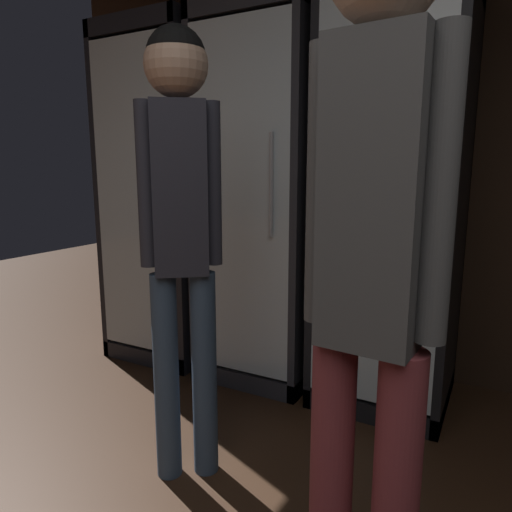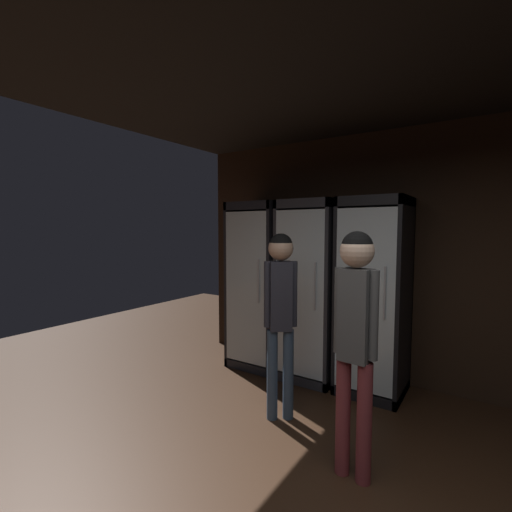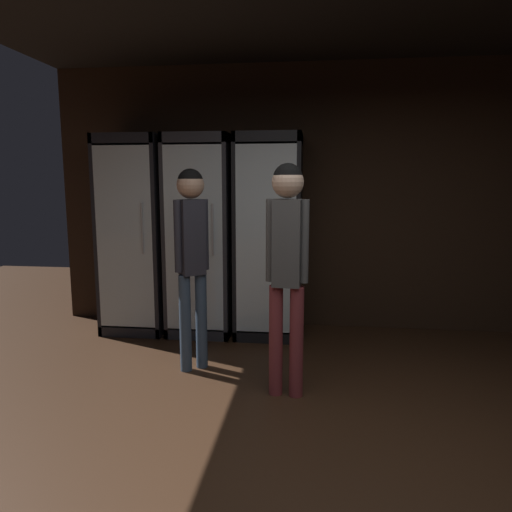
{
  "view_description": "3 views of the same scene",
  "coord_description": "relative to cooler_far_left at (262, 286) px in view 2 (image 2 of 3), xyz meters",
  "views": [
    {
      "loc": [
        -0.12,
        0.28,
        1.2
      ],
      "look_at": [
        -1.24,
        2.35,
        0.76
      ],
      "focal_mm": 32.47,
      "sensor_mm": 36.0,
      "label": 1
    },
    {
      "loc": [
        0.39,
        -1.12,
        1.72
      ],
      "look_at": [
        -2.07,
        2.6,
        1.38
      ],
      "focal_mm": 25.21,
      "sensor_mm": 36.0,
      "label": 2
    },
    {
      "loc": [
        -0.17,
        -2.09,
        1.58
      ],
      "look_at": [
        -0.75,
        2.61,
        0.83
      ],
      "focal_mm": 32.96,
      "sensor_mm": 36.0,
      "label": 3
    }
  ],
  "objects": [
    {
      "name": "wall_back",
      "position": [
        2.03,
        0.34,
        0.4
      ],
      "size": [
        6.0,
        0.06,
        2.8
      ],
      "primitive_type": "cube",
      "color": "black",
      "rests_on": "ground"
    },
    {
      "name": "cooler_left",
      "position": [
        0.7,
        0.0,
        -0.0
      ],
      "size": [
        0.65,
        0.69,
        2.04
      ],
      "color": "#2B2B30",
      "rests_on": "ground"
    },
    {
      "name": "shopper_near",
      "position": [
        0.87,
        -1.07,
        0.08
      ],
      "size": [
        0.25,
        0.23,
        1.68
      ],
      "color": "#384C66",
      "rests_on": "ground"
    },
    {
      "name": "cooler_far_left",
      "position": [
        0.0,
        0.0,
        0.0
      ],
      "size": [
        0.65,
        0.69,
        2.04
      ],
      "color": "black",
      "rests_on": "ground"
    },
    {
      "name": "ceiling_panel",
      "position": [
        2.03,
        -1.69,
        1.83
      ],
      "size": [
        6.0,
        8.0,
        0.06
      ],
      "primitive_type": "cube",
      "color": "black",
      "rests_on": "wall_back"
    },
    {
      "name": "shopper_far",
      "position": [
        1.67,
        -1.47,
        0.09
      ],
      "size": [
        0.31,
        0.23,
        1.71
      ],
      "color": "brown",
      "rests_on": "ground"
    },
    {
      "name": "cooler_center",
      "position": [
        1.41,
        -0.0,
        -0.0
      ],
      "size": [
        0.65,
        0.69,
        2.04
      ],
      "color": "black",
      "rests_on": "ground"
    }
  ]
}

